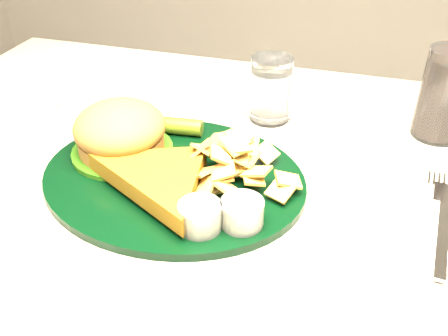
# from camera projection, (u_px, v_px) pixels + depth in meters

# --- Properties ---
(dinner_plate) EXTENTS (0.37, 0.32, 0.08)m
(dinner_plate) POSITION_uv_depth(u_px,v_px,m) (172.00, 156.00, 0.64)
(dinner_plate) COLOR black
(dinner_plate) RESTS_ON table
(water_glass) EXTENTS (0.08, 0.08, 0.10)m
(water_glass) POSITION_uv_depth(u_px,v_px,m) (271.00, 89.00, 0.78)
(water_glass) COLOR white
(water_glass) RESTS_ON table
(cola_glass) EXTENTS (0.08, 0.08, 0.14)m
(cola_glass) POSITION_uv_depth(u_px,v_px,m) (446.00, 95.00, 0.72)
(cola_glass) COLOR black
(cola_glass) RESTS_ON table
(fork_napkin) EXTENTS (0.15, 0.19, 0.01)m
(fork_napkin) POSITION_uv_depth(u_px,v_px,m) (442.00, 233.00, 0.57)
(fork_napkin) COLOR white
(fork_napkin) RESTS_ON table
(spoon) EXTENTS (0.10, 0.15, 0.01)m
(spoon) POSITION_uv_depth(u_px,v_px,m) (127.00, 166.00, 0.68)
(spoon) COLOR white
(spoon) RESTS_ON table
(ramekin) EXTENTS (0.06, 0.06, 0.03)m
(ramekin) POSITION_uv_depth(u_px,v_px,m) (73.00, 98.00, 0.83)
(ramekin) COLOR silver
(ramekin) RESTS_ON table
(wrapped_straw) EXTENTS (0.22, 0.09, 0.01)m
(wrapped_straw) POSITION_uv_depth(u_px,v_px,m) (295.00, 118.00, 0.80)
(wrapped_straw) COLOR white
(wrapped_straw) RESTS_ON table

